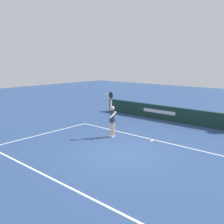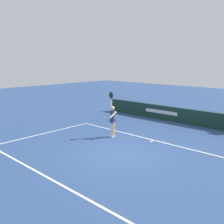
# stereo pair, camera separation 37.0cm
# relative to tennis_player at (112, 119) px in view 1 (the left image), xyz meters

# --- Properties ---
(ground_plane) EXTENTS (60.00, 60.00, 0.00)m
(ground_plane) POSITION_rel_tennis_player_xyz_m (1.95, -1.69, -0.98)
(ground_plane) COLOR #2E4A7D
(court_lines) EXTENTS (10.32, 6.03, 0.00)m
(court_lines) POSITION_rel_tennis_player_xyz_m (1.95, -1.99, -0.97)
(court_lines) COLOR white
(court_lines) RESTS_ON ground
(back_wall) EXTENTS (13.33, 0.22, 0.97)m
(back_wall) POSITION_rel_tennis_player_xyz_m (1.95, 5.19, -0.49)
(back_wall) COLOR #16332C
(back_wall) RESTS_ON ground
(tennis_player) EXTENTS (0.43, 0.48, 2.38)m
(tennis_player) POSITION_rel_tennis_player_xyz_m (0.00, 0.00, 0.00)
(tennis_player) COLOR beige
(tennis_player) RESTS_ON ground
(tennis_ball) EXTENTS (0.07, 0.07, 0.07)m
(tennis_ball) POSITION_rel_tennis_player_xyz_m (-0.16, -0.31, 1.27)
(tennis_ball) COLOR #CADD2C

